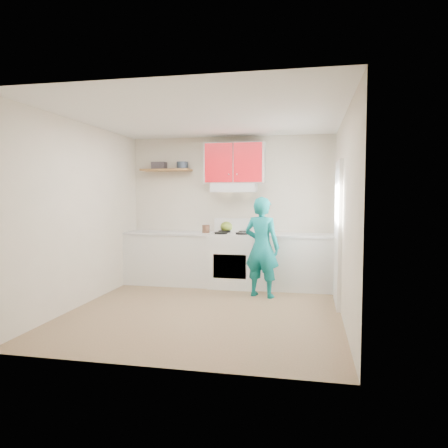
% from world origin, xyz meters
% --- Properties ---
extents(floor, '(3.80, 3.80, 0.00)m').
position_xyz_m(floor, '(0.00, 0.00, 0.00)').
color(floor, brown).
rests_on(floor, ground).
extents(ceiling, '(3.60, 3.80, 0.04)m').
position_xyz_m(ceiling, '(0.00, 0.00, 2.60)').
color(ceiling, white).
rests_on(ceiling, floor).
extents(back_wall, '(3.60, 0.04, 2.60)m').
position_xyz_m(back_wall, '(0.00, 1.90, 1.30)').
color(back_wall, beige).
rests_on(back_wall, floor).
extents(front_wall, '(3.60, 0.04, 2.60)m').
position_xyz_m(front_wall, '(0.00, -1.90, 1.30)').
color(front_wall, beige).
rests_on(front_wall, floor).
extents(left_wall, '(0.04, 3.80, 2.60)m').
position_xyz_m(left_wall, '(-1.80, 0.00, 1.30)').
color(left_wall, beige).
rests_on(left_wall, floor).
extents(right_wall, '(0.04, 3.80, 2.60)m').
position_xyz_m(right_wall, '(1.80, 0.00, 1.30)').
color(right_wall, beige).
rests_on(right_wall, floor).
extents(door, '(0.05, 0.85, 2.05)m').
position_xyz_m(door, '(1.78, 0.70, 1.02)').
color(door, white).
rests_on(door, floor).
extents(door_glass, '(0.01, 0.55, 0.95)m').
position_xyz_m(door_glass, '(1.75, 0.70, 1.45)').
color(door_glass, white).
rests_on(door_glass, door).
extents(counter_left, '(1.52, 0.60, 0.90)m').
position_xyz_m(counter_left, '(-1.04, 1.60, 0.45)').
color(counter_left, silver).
rests_on(counter_left, floor).
extents(counter_right, '(1.32, 0.60, 0.90)m').
position_xyz_m(counter_right, '(1.14, 1.60, 0.45)').
color(counter_right, silver).
rests_on(counter_right, floor).
extents(stove, '(0.76, 0.65, 0.92)m').
position_xyz_m(stove, '(0.10, 1.57, 0.46)').
color(stove, white).
rests_on(stove, floor).
extents(range_hood, '(0.76, 0.44, 0.15)m').
position_xyz_m(range_hood, '(0.10, 1.68, 1.70)').
color(range_hood, silver).
rests_on(range_hood, back_wall).
extents(upper_cabinets, '(1.02, 0.33, 0.70)m').
position_xyz_m(upper_cabinets, '(0.10, 1.73, 2.12)').
color(upper_cabinets, red).
rests_on(upper_cabinets, back_wall).
extents(shelf, '(0.90, 0.30, 0.04)m').
position_xyz_m(shelf, '(-1.15, 1.75, 2.02)').
color(shelf, brown).
rests_on(shelf, back_wall).
extents(books, '(0.25, 0.18, 0.13)m').
position_xyz_m(books, '(-1.30, 1.79, 2.10)').
color(books, '#3D363B').
rests_on(books, shelf).
extents(tin, '(0.26, 0.26, 0.13)m').
position_xyz_m(tin, '(-0.85, 1.77, 2.10)').
color(tin, '#333D4C').
rests_on(tin, shelf).
extents(kettle, '(0.28, 0.28, 0.19)m').
position_xyz_m(kettle, '(-0.06, 1.81, 1.01)').
color(kettle, olive).
rests_on(kettle, stove).
extents(crock, '(0.17, 0.17, 0.16)m').
position_xyz_m(crock, '(-0.37, 1.55, 0.98)').
color(crock, '#482C1F').
rests_on(crock, counter_left).
extents(cutting_board, '(0.37, 0.31, 0.02)m').
position_xyz_m(cutting_board, '(1.05, 1.58, 0.91)').
color(cutting_board, olive).
rests_on(cutting_board, counter_right).
extents(silicone_mat, '(0.30, 0.25, 0.01)m').
position_xyz_m(silicone_mat, '(1.61, 1.65, 0.90)').
color(silicone_mat, '#B01218').
rests_on(silicone_mat, counter_right).
extents(person, '(0.65, 0.52, 1.55)m').
position_xyz_m(person, '(0.66, 0.96, 0.77)').
color(person, '#0D797D').
rests_on(person, floor).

